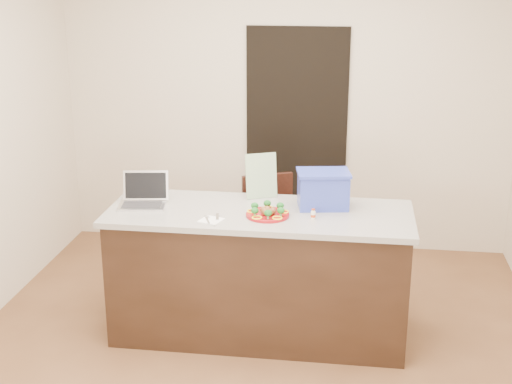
# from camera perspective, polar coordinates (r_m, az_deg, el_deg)

# --- Properties ---
(ground) EXTENTS (4.00, 4.00, 0.00)m
(ground) POSITION_cam_1_polar(r_m,az_deg,el_deg) (4.97, -0.14, -12.55)
(ground) COLOR brown
(ground) RESTS_ON ground
(room_shell) EXTENTS (4.00, 4.00, 4.00)m
(room_shell) POSITION_cam_1_polar(r_m,az_deg,el_deg) (4.38, -0.15, 6.05)
(room_shell) COLOR white
(room_shell) RESTS_ON ground
(doorway) EXTENTS (0.90, 0.02, 2.00)m
(doorway) POSITION_cam_1_polar(r_m,az_deg,el_deg) (6.42, 3.24, 4.20)
(doorway) COLOR black
(doorway) RESTS_ON ground
(island) EXTENTS (2.06, 0.76, 0.92)m
(island) POSITION_cam_1_polar(r_m,az_deg,el_deg) (4.98, 0.27, -6.51)
(island) COLOR black
(island) RESTS_ON ground
(plate) EXTENTS (0.29, 0.29, 0.02)m
(plate) POSITION_cam_1_polar(r_m,az_deg,el_deg) (4.71, 0.93, -1.81)
(plate) COLOR maroon
(plate) RESTS_ON island
(meatballs) EXTENTS (0.11, 0.11, 0.04)m
(meatballs) POSITION_cam_1_polar(r_m,az_deg,el_deg) (4.70, 1.00, -1.50)
(meatballs) COLOR brown
(meatballs) RESTS_ON plate
(broccoli) EXTENTS (0.23, 0.25, 0.04)m
(broccoli) POSITION_cam_1_polar(r_m,az_deg,el_deg) (4.69, 0.94, -1.29)
(broccoli) COLOR #144C1B
(broccoli) RESTS_ON plate
(pepper_rings) EXTENTS (0.28, 0.28, 0.01)m
(pepper_rings) POSITION_cam_1_polar(r_m,az_deg,el_deg) (4.70, 0.93, -1.70)
(pepper_rings) COLOR yellow
(pepper_rings) RESTS_ON plate
(napkin) EXTENTS (0.17, 0.17, 0.01)m
(napkin) POSITION_cam_1_polar(r_m,az_deg,el_deg) (4.64, -3.60, -2.26)
(napkin) COLOR white
(napkin) RESTS_ON island
(fork) EXTENTS (0.05, 0.15, 0.00)m
(fork) POSITION_cam_1_polar(r_m,az_deg,el_deg) (4.65, -3.82, -2.15)
(fork) COLOR #B4B3B8
(fork) RESTS_ON napkin
(knife) EXTENTS (0.04, 0.22, 0.01)m
(knife) POSITION_cam_1_polar(r_m,az_deg,el_deg) (4.61, -3.29, -2.29)
(knife) COLOR white
(knife) RESTS_ON napkin
(yogurt_bottle) EXTENTS (0.03, 0.03, 0.07)m
(yogurt_bottle) POSITION_cam_1_polar(r_m,az_deg,el_deg) (4.66, 4.59, -1.83)
(yogurt_bottle) COLOR white
(yogurt_bottle) RESTS_ON island
(laptop) EXTENTS (0.34, 0.29, 0.22)m
(laptop) POSITION_cam_1_polar(r_m,az_deg,el_deg) (4.98, -8.96, -0.31)
(laptop) COLOR silver
(laptop) RESTS_ON island
(leaflet) EXTENTS (0.23, 0.13, 0.32)m
(leaflet) POSITION_cam_1_polar(r_m,az_deg,el_deg) (5.03, 0.42, 1.30)
(leaflet) COLOR silver
(leaflet) RESTS_ON island
(blue_box) EXTENTS (0.39, 0.31, 0.25)m
(blue_box) POSITION_cam_1_polar(r_m,az_deg,el_deg) (4.87, 5.39, 0.23)
(blue_box) COLOR #303FAD
(blue_box) RESTS_ON island
(chair) EXTENTS (0.54, 0.56, 0.93)m
(chair) POSITION_cam_1_polar(r_m,az_deg,el_deg) (5.64, 0.77, -2.78)
(chair) COLOR black
(chair) RESTS_ON ground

